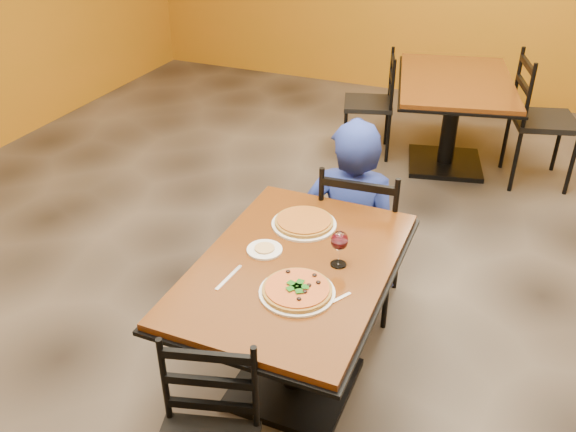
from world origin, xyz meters
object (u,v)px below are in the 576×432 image
at_px(table_second, 453,102).
at_px(wine_glass, 339,247).
at_px(diner, 352,208).
at_px(plate_far, 304,224).
at_px(chair_main_far, 362,233).
at_px(side_plate, 265,250).
at_px(chair_second_left, 368,104).
at_px(pizza_far, 304,221).
at_px(plate_main, 297,292).
at_px(pizza_main, 297,289).
at_px(table_main, 295,298).
at_px(chair_second_right, 544,121).

bearing_deg(table_second, wine_glass, -91.11).
bearing_deg(diner, plate_far, 74.84).
bearing_deg(table_second, chair_main_far, -94.13).
bearing_deg(side_plate, chair_second_left, 96.34).
height_order(side_plate, wine_glass, wine_glass).
bearing_deg(diner, wine_glass, 94.26).
bearing_deg(table_second, pizza_far, -97.08).
bearing_deg(chair_main_far, plate_main, 85.17).
xyz_separation_m(chair_second_left, pizza_main, (0.55, -2.98, 0.33)).
relative_size(chair_main_far, wine_glass, 5.17).
xyz_separation_m(table_second, chair_main_far, (-0.15, -2.01, -0.10)).
bearing_deg(diner, table_main, 82.10).
bearing_deg(chair_second_right, pizza_far, 142.25).
bearing_deg(chair_main_far, chair_second_left, -79.71).
xyz_separation_m(diner, pizza_far, (-0.07, -0.58, 0.23)).
height_order(chair_second_right, diner, diner).
xyz_separation_m(chair_second_right, pizza_main, (-0.84, -2.98, 0.27)).
height_order(pizza_far, side_plate, pizza_far).
bearing_deg(wine_glass, diner, 102.94).
bearing_deg(pizza_far, wine_glass, -43.69).
bearing_deg(chair_second_right, side_plate, 142.74).
height_order(chair_second_right, plate_main, chair_second_right).
relative_size(diner, plate_far, 3.51).
relative_size(chair_second_right, diner, 0.93).
relative_size(diner, pizza_far, 3.88).
bearing_deg(plate_main, chair_second_right, 74.28).
xyz_separation_m(pizza_main, side_plate, (-0.25, 0.23, -0.02)).
height_order(chair_second_right, pizza_main, chair_second_right).
height_order(plate_far, side_plate, same).
xyz_separation_m(diner, plate_main, (0.10, -1.08, 0.21)).
xyz_separation_m(chair_second_left, chair_second_right, (1.39, 0.00, 0.07)).
relative_size(chair_main_far, pizza_far, 3.32).
relative_size(plate_main, plate_far, 1.00).
bearing_deg(plate_main, chair_second_left, 100.55).
distance_m(pizza_far, side_plate, 0.28).
distance_m(chair_second_right, side_plate, 2.97).
xyz_separation_m(table_main, chair_second_right, (0.93, 2.79, -0.05)).
xyz_separation_m(diner, wine_glass, (0.19, -0.82, 0.30)).
bearing_deg(chair_second_right, diner, 138.00).
xyz_separation_m(diner, plate_far, (-0.07, -0.58, 0.21)).
bearing_deg(plate_far, pizza_far, 0.00).
distance_m(chair_second_right, plate_main, 3.11).
relative_size(pizza_main, wine_glass, 1.58).
distance_m(plate_main, side_plate, 0.34).
bearing_deg(pizza_main, table_second, 87.28).
bearing_deg(chair_main_far, table_second, -99.16).
bearing_deg(pizza_main, chair_second_left, 100.55).
bearing_deg(plate_main, table_main, 114.67).
xyz_separation_m(chair_main_far, chair_second_right, (0.84, 2.01, 0.04)).
distance_m(side_plate, wine_glass, 0.35).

